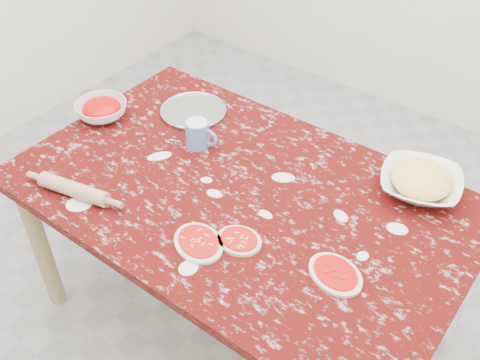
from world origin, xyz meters
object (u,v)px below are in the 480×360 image
at_px(worktable, 240,208).
at_px(flour_mug, 198,134).
at_px(sauce_bowl, 102,110).
at_px(cheese_bowl, 420,184).
at_px(rolling_pin, 74,189).
at_px(pizza_tray, 193,111).

height_order(worktable, flour_mug, flour_mug).
bearing_deg(sauce_bowl, cheese_bowl, 16.29).
bearing_deg(worktable, cheese_bowl, 37.21).
bearing_deg(rolling_pin, flour_mug, 71.92).
bearing_deg(flour_mug, cheese_bowl, 18.67).
bearing_deg(pizza_tray, rolling_pin, -89.20).
relative_size(cheese_bowl, rolling_pin, 1.02).
xyz_separation_m(pizza_tray, flour_mug, (0.17, -0.16, 0.05)).
height_order(pizza_tray, rolling_pin, rolling_pin).
height_order(sauce_bowl, rolling_pin, sauce_bowl).
distance_m(sauce_bowl, cheese_bowl, 1.29).
bearing_deg(pizza_tray, cheese_bowl, 6.42).
height_order(worktable, cheese_bowl, cheese_bowl).
bearing_deg(flour_mug, pizza_tray, 136.27).
height_order(worktable, pizza_tray, pizza_tray).
xyz_separation_m(worktable, sauce_bowl, (-0.73, 0.02, 0.12)).
bearing_deg(cheese_bowl, pizza_tray, -173.58).
distance_m(cheese_bowl, rolling_pin, 1.21).
xyz_separation_m(sauce_bowl, rolling_pin, (0.29, -0.39, -0.01)).
xyz_separation_m(sauce_bowl, flour_mug, (0.44, 0.09, 0.02)).
distance_m(flour_mug, rolling_pin, 0.51).
distance_m(pizza_tray, sauce_bowl, 0.38).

